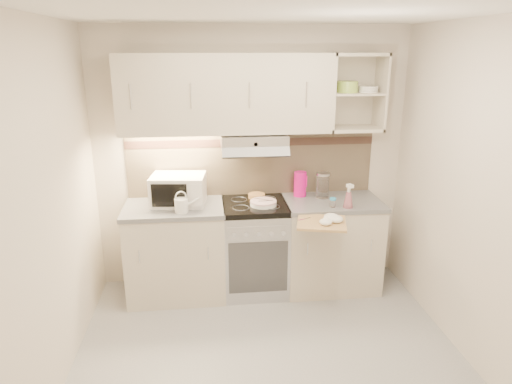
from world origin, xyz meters
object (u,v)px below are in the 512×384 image
Objects in this scene: plate_stack at (263,203)px; glass_jar at (323,185)px; electric_range at (255,247)px; cutting_board at (322,223)px; pink_pitcher at (300,184)px; microwave at (178,190)px; spray_bottle at (348,198)px; watering_can at (182,205)px.

glass_jar is at bearing 16.00° from plate_stack.
electric_range is 0.89m from glass_jar.
electric_range is at bearing 135.10° from plate_stack.
pink_pitcher is at bearing 108.38° from cutting_board.
glass_jar is at bearing -2.38° from pink_pitcher.
plate_stack is at bearing -164.00° from glass_jar.
microwave reaches higher than pink_pitcher.
electric_range is 1.02m from spray_bottle.
microwave is at bearing 86.18° from watering_can.
watering_can is 1.36m from glass_jar.
plate_stack reaches higher than cutting_board.
plate_stack is at bearing -3.58° from microwave.
electric_range is 0.76m from pink_pitcher.
microwave is at bearing 169.38° from cutting_board.
microwave reaches higher than electric_range.
watering_can is 1.23m from cutting_board.
plate_stack reaches higher than electric_range.
cutting_board is (1.18, -0.32, -0.10)m from watering_can.
microwave is 2.15× the size of pink_pitcher.
electric_range is at bearing -171.50° from glass_jar.
microwave is 0.80m from plate_stack.
electric_range is 0.48m from plate_stack.
spray_bottle is 0.44m from cutting_board.
spray_bottle is at bearing -14.46° from electric_range.
plate_stack is 1.02× the size of spray_bottle.
electric_range reaches higher than cutting_board.
electric_range is 3.66× the size of glass_jar.
electric_range is 0.83m from cutting_board.
spray_bottle is at bearing -29.76° from pink_pitcher.
watering_can is 1.18m from pink_pitcher.
glass_jar reaches higher than pink_pitcher.
spray_bottle reaches higher than watering_can.
pink_pitcher reaches higher than plate_stack.
microwave is at bearing 174.68° from electric_range.
electric_range is 0.86m from watering_can.
pink_pitcher is 0.60× the size of cutting_board.
watering_can is 0.56× the size of cutting_board.
microwave is at bearing -178.55° from glass_jar.
plate_stack is 0.63m from glass_jar.
electric_range is 3.75× the size of spray_bottle.
glass_jar reaches higher than plate_stack.
microwave is 2.12× the size of glass_jar.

